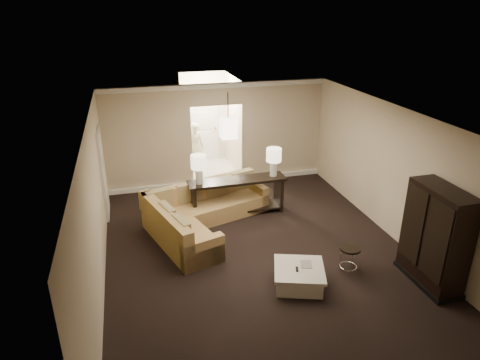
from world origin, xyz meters
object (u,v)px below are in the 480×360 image
object	(u,v)px
coffee_table	(299,276)
drink_table	(349,254)
person	(195,144)
console_table	(237,193)
armoire	(435,239)
sectional_sofa	(201,214)

from	to	relation	value
coffee_table	drink_table	distance (m)	1.11
person	console_table	bearing A→B (deg)	105.55
coffee_table	person	bearing A→B (deg)	97.75
armoire	person	xyz separation A→B (m)	(-3.14, 6.65, -0.06)
sectional_sofa	coffee_table	bearing A→B (deg)	-79.87
sectional_sofa	coffee_table	size ratio (longest dim) A/B	2.74
armoire	sectional_sofa	bearing A→B (deg)	139.78
sectional_sofa	person	world-z (taller)	person
console_table	armoire	distance (m)	4.43
sectional_sofa	drink_table	distance (m)	3.37
sectional_sofa	drink_table	bearing A→B (deg)	-61.90
sectional_sofa	console_table	distance (m)	1.09
coffee_table	console_table	bearing A→B (deg)	96.64
sectional_sofa	person	bearing A→B (deg)	65.14
console_table	person	size ratio (longest dim) A/B	1.40
coffee_table	console_table	xyz separation A→B (m)	(-0.35, 3.01, 0.35)
drink_table	console_table	bearing A→B (deg)	116.77
person	drink_table	bearing A→B (deg)	114.56
console_table	drink_table	xyz separation A→B (m)	(1.43, -2.84, -0.17)
sectional_sofa	drink_table	xyz separation A→B (m)	(2.40, -2.37, 0.01)
sectional_sofa	person	distance (m)	3.65
coffee_table	person	distance (m)	6.22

